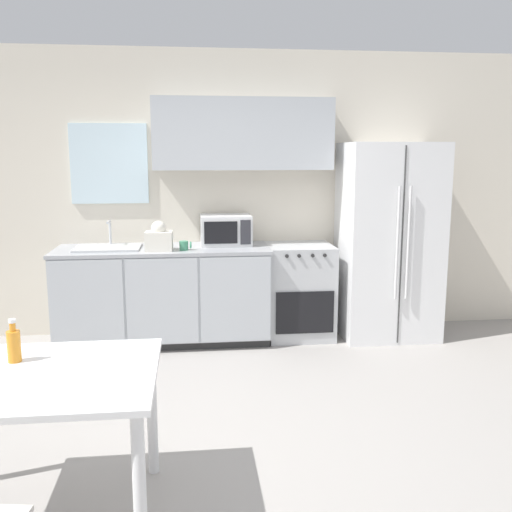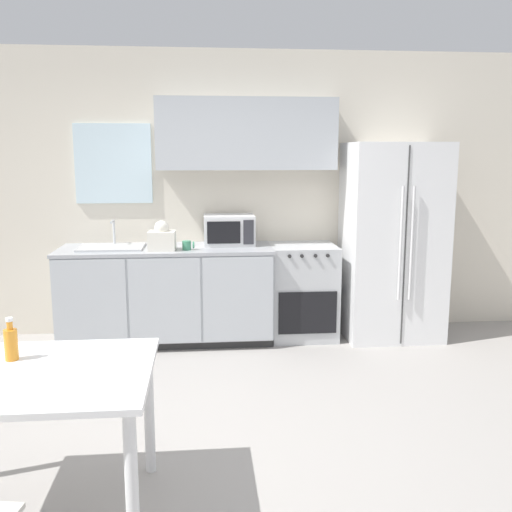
% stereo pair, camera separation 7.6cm
% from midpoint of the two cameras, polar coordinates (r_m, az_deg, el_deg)
% --- Properties ---
extents(ground_plane, '(12.00, 12.00, 0.00)m').
position_cam_midpoint_polar(ground_plane, '(3.64, -4.48, -18.28)').
color(ground_plane, gray).
extents(wall_back, '(12.00, 0.38, 2.70)m').
position_cam_midpoint_polar(wall_back, '(5.53, -4.50, 7.07)').
color(wall_back, beige).
rests_on(wall_back, ground_plane).
extents(kitchen_counter, '(1.94, 0.68, 0.89)m').
position_cam_midpoint_polar(kitchen_counter, '(5.35, -8.46, -3.81)').
color(kitchen_counter, '#333333').
rests_on(kitchen_counter, ground_plane).
extents(oven_range, '(0.62, 0.60, 0.89)m').
position_cam_midpoint_polar(oven_range, '(5.47, 5.05, -3.52)').
color(oven_range, '#B7BABC').
rests_on(oven_range, ground_plane).
extents(refrigerator, '(0.89, 0.73, 1.84)m').
position_cam_midpoint_polar(refrigerator, '(5.54, 13.85, 1.42)').
color(refrigerator, white).
rests_on(refrigerator, ground_plane).
extents(kitchen_sink, '(0.57, 0.43, 0.24)m').
position_cam_midpoint_polar(kitchen_sink, '(5.32, -13.83, 0.94)').
color(kitchen_sink, '#B7BABC').
rests_on(kitchen_sink, kitchen_counter).
extents(microwave, '(0.47, 0.37, 0.28)m').
position_cam_midpoint_polar(microwave, '(5.36, -2.30, 2.63)').
color(microwave, silver).
rests_on(microwave, kitchen_counter).
extents(coffee_mug, '(0.11, 0.08, 0.08)m').
position_cam_midpoint_polar(coffee_mug, '(5.10, -6.44, 1.07)').
color(coffee_mug, '#3F8C66').
rests_on(coffee_mug, kitchen_counter).
extents(grocery_bag_0, '(0.24, 0.21, 0.26)m').
position_cam_midpoint_polar(grocery_bag_0, '(5.10, -8.97, 1.80)').
color(grocery_bag_0, silver).
rests_on(grocery_bag_0, kitchen_counter).
extents(dining_table, '(1.06, 0.89, 0.75)m').
position_cam_midpoint_polar(dining_table, '(2.88, -20.39, -12.75)').
color(dining_table, white).
rests_on(dining_table, ground_plane).
extents(drink_bottle, '(0.06, 0.06, 0.21)m').
position_cam_midpoint_polar(drink_bottle, '(3.01, -22.63, -8.04)').
color(drink_bottle, orange).
rests_on(drink_bottle, dining_table).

